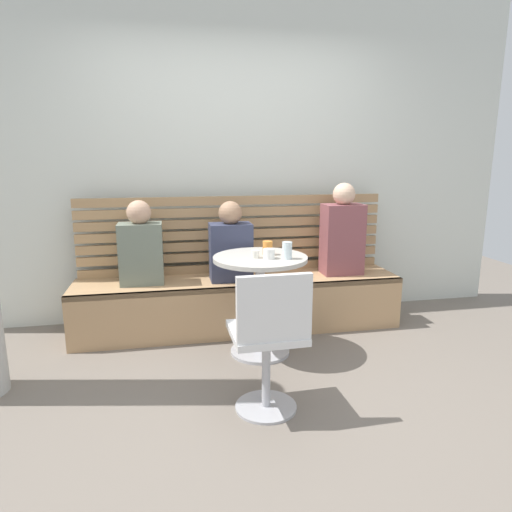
{
  "coord_description": "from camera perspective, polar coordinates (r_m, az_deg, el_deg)",
  "views": [
    {
      "loc": [
        -0.56,
        -2.37,
        1.44
      ],
      "look_at": [
        0.04,
        0.66,
        0.75
      ],
      "focal_mm": 31.39,
      "sensor_mm": 36.0,
      "label": 1
    }
  ],
  "objects": [
    {
      "name": "person_child_middle",
      "position": [
        3.66,
        -3.25,
        1.32
      ],
      "size": [
        0.34,
        0.22,
        0.65
      ],
      "color": "#333851",
      "rests_on": "booth_bench"
    },
    {
      "name": "person_child_left",
      "position": [
        3.66,
        -14.47,
        1.1
      ],
      "size": [
        0.34,
        0.22,
        0.67
      ],
      "color": "slate",
      "rests_on": "booth_bench"
    },
    {
      "name": "cup_glass_tall",
      "position": [
        3.12,
        3.99,
        0.72
      ],
      "size": [
        0.07,
        0.07,
        0.12
      ],
      "primitive_type": "cylinder",
      "color": "silver",
      "rests_on": "cafe_table"
    },
    {
      "name": "booth_bench",
      "position": [
        3.81,
        -2.11,
        -6.07
      ],
      "size": [
        2.7,
        0.52,
        0.44
      ],
      "color": "tan",
      "rests_on": "ground"
    },
    {
      "name": "cup_tumbler_orange",
      "position": [
        3.25,
        1.49,
        1.03
      ],
      "size": [
        0.07,
        0.07,
        0.1
      ],
      "primitive_type": "cylinder",
      "color": "orange",
      "rests_on": "cafe_table"
    },
    {
      "name": "cup_ceramic_white",
      "position": [
        3.13,
        1.65,
        0.3
      ],
      "size": [
        0.08,
        0.08,
        0.07
      ],
      "primitive_type": "cylinder",
      "color": "white",
      "rests_on": "cafe_table"
    },
    {
      "name": "white_chair",
      "position": [
        2.5,
        1.68,
        -10.36
      ],
      "size": [
        0.41,
        0.41,
        0.85
      ],
      "color": "#ADADB2",
      "rests_on": "ground"
    },
    {
      "name": "person_adult",
      "position": [
        3.92,
        10.95,
        2.84
      ],
      "size": [
        0.34,
        0.22,
        0.78
      ],
      "color": "brown",
      "rests_on": "booth_bench"
    },
    {
      "name": "cup_espresso_small",
      "position": [
        3.15,
        -0.1,
        0.24
      ],
      "size": [
        0.06,
        0.06,
        0.05
      ],
      "primitive_type": "cylinder",
      "color": "silver",
      "rests_on": "cafe_table"
    },
    {
      "name": "ground",
      "position": [
        2.83,
        1.98,
        -17.98
      ],
      "size": [
        8.0,
        8.0,
        0.0
      ],
      "primitive_type": "plane",
      "color": "#70665B"
    },
    {
      "name": "booth_backrest",
      "position": [
        3.91,
        -2.74,
        2.81
      ],
      "size": [
        2.65,
        0.04,
        0.67
      ],
      "color": "#A68157",
      "rests_on": "booth_bench"
    },
    {
      "name": "cafe_table",
      "position": [
        3.26,
        0.54,
        -3.86
      ],
      "size": [
        0.68,
        0.68,
        0.74
      ],
      "color": "#ADADB2",
      "rests_on": "ground"
    },
    {
      "name": "back_wall",
      "position": [
        4.05,
        -3.27,
        12.69
      ],
      "size": [
        5.2,
        0.1,
        2.9
      ],
      "primitive_type": "cube",
      "color": "silver",
      "rests_on": "ground"
    }
  ]
}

